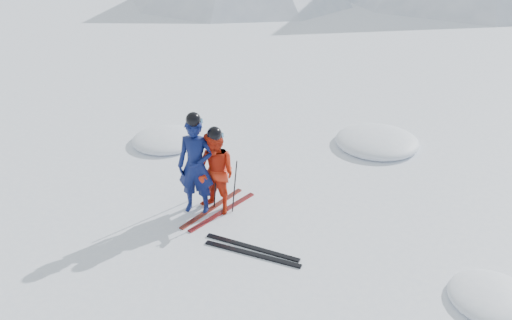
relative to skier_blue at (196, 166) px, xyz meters
The scene contains 12 objects.
ground 3.15m from the skier_blue, ahead, with size 160.00×160.00×0.00m, color white.
skier_blue is the anchor object (origin of this frame).
skier_red 0.38m from the skier_blue, 29.84° to the left, with size 0.77×0.60×1.59m, color red.
pole_blue_left 0.46m from the skier_blue, 153.43° to the left, with size 0.02×0.02×1.24m, color black.
pole_blue_right 0.47m from the skier_blue, 45.00° to the left, with size 0.02×0.02×1.24m, color black.
pole_red_left 0.58m from the skier_blue, 88.72° to the left, with size 0.02×0.02×1.06m, color black.
pole_red_right 0.80m from the skier_blue, 28.25° to the left, with size 0.02×0.02×1.06m, color black.
ski_worn_left 0.95m from the skier_blue, 43.13° to the left, with size 0.09×1.70×0.03m, color black.
ski_worn_right 1.02m from the skier_blue, 22.46° to the left, with size 0.09×1.70×0.03m, color black.
ski_loose_a 1.81m from the skier_blue, 17.23° to the right, with size 0.09×1.70×0.03m, color black.
ski_loose_b 1.94m from the skier_blue, 21.04° to the right, with size 0.09×1.70×0.03m, color black.
snow_lumps 3.11m from the skier_blue, 60.24° to the left, with size 9.25×7.77×0.43m.
Camera 1 is at (2.51, -6.68, 5.43)m, focal length 38.00 mm.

